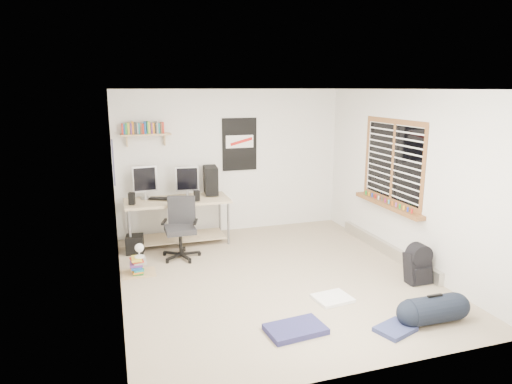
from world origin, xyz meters
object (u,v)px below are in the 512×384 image
object	(u,v)px
book_stack	(138,263)
office_chair	(180,227)
duffel_bag	(433,311)
backpack	(418,268)
desk	(178,222)

from	to	relation	value
book_stack	office_chair	bearing A→B (deg)	33.96
office_chair	duffel_bag	size ratio (longest dim) A/B	1.55
backpack	book_stack	size ratio (longest dim) A/B	1.10
backpack	book_stack	world-z (taller)	backpack
desk	duffel_bag	size ratio (longest dim) A/B	2.80
book_stack	desk	bearing A→B (deg)	57.32
office_chair	duffel_bag	bearing A→B (deg)	-32.33
backpack	duffel_bag	size ratio (longest dim) A/B	0.71
desk	backpack	size ratio (longest dim) A/B	3.93
office_chair	book_stack	xyz separation A→B (m)	(-0.65, -0.44, -0.34)
office_chair	backpack	size ratio (longest dim) A/B	2.17
duffel_bag	office_chair	bearing A→B (deg)	130.54
desk	book_stack	world-z (taller)	desk
backpack	duffel_bag	bearing A→B (deg)	-117.69
duffel_bag	desk	bearing A→B (deg)	123.88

